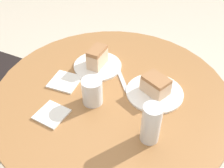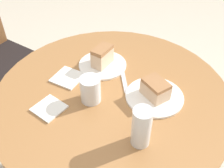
{
  "view_description": "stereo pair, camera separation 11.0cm",
  "coord_description": "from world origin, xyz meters",
  "px_view_note": "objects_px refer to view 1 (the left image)",
  "views": [
    {
      "loc": [
        -0.73,
        -0.38,
        1.47
      ],
      "look_at": [
        0.0,
        0.0,
        0.75
      ],
      "focal_mm": 42.0,
      "sensor_mm": 36.0,
      "label": 1
    },
    {
      "loc": [
        -0.67,
        -0.47,
        1.47
      ],
      "look_at": [
        0.0,
        0.0,
        0.75
      ],
      "focal_mm": 42.0,
      "sensor_mm": 36.0,
      "label": 2
    }
  ],
  "objects_px": {
    "plate_near": "(98,66)",
    "plate_far": "(155,92)",
    "cake_slice_near": "(97,57)",
    "cake_slice_far": "(156,85)",
    "glass_water": "(151,125)",
    "glass_lemonade": "(92,93)"
  },
  "relations": [
    {
      "from": "plate_near",
      "to": "plate_far",
      "type": "xyz_separation_m",
      "value": [
        -0.05,
        -0.31,
        0.0
      ]
    },
    {
      "from": "plate_far",
      "to": "cake_slice_far",
      "type": "bearing_deg",
      "value": 0.0
    },
    {
      "from": "cake_slice_far",
      "to": "glass_lemonade",
      "type": "bearing_deg",
      "value": 127.92
    },
    {
      "from": "cake_slice_near",
      "to": "glass_lemonade",
      "type": "relative_size",
      "value": 0.96
    },
    {
      "from": "plate_far",
      "to": "cake_slice_near",
      "type": "distance_m",
      "value": 0.32
    },
    {
      "from": "cake_slice_near",
      "to": "cake_slice_far",
      "type": "height_order",
      "value": "cake_slice_near"
    },
    {
      "from": "plate_near",
      "to": "cake_slice_near",
      "type": "relative_size",
      "value": 2.14
    },
    {
      "from": "plate_near",
      "to": "cake_slice_near",
      "type": "xyz_separation_m",
      "value": [
        -0.0,
        0.0,
        0.05
      ]
    },
    {
      "from": "plate_far",
      "to": "cake_slice_near",
      "type": "relative_size",
      "value": 2.28
    },
    {
      "from": "plate_near",
      "to": "glass_water",
      "type": "xyz_separation_m",
      "value": [
        -0.28,
        -0.37,
        0.07
      ]
    },
    {
      "from": "cake_slice_near",
      "to": "glass_water",
      "type": "bearing_deg",
      "value": -126.88
    },
    {
      "from": "cake_slice_far",
      "to": "glass_lemonade",
      "type": "height_order",
      "value": "glass_lemonade"
    },
    {
      "from": "plate_near",
      "to": "plate_far",
      "type": "height_order",
      "value": "same"
    },
    {
      "from": "plate_near",
      "to": "cake_slice_far",
      "type": "distance_m",
      "value": 0.31
    },
    {
      "from": "plate_near",
      "to": "glass_water",
      "type": "distance_m",
      "value": 0.47
    },
    {
      "from": "plate_far",
      "to": "cake_slice_near",
      "type": "bearing_deg",
      "value": 80.67
    },
    {
      "from": "plate_far",
      "to": "cake_slice_near",
      "type": "height_order",
      "value": "cake_slice_near"
    },
    {
      "from": "cake_slice_far",
      "to": "glass_water",
      "type": "height_order",
      "value": "glass_water"
    },
    {
      "from": "plate_near",
      "to": "cake_slice_near",
      "type": "height_order",
      "value": "cake_slice_near"
    },
    {
      "from": "cake_slice_far",
      "to": "cake_slice_near",
      "type": "bearing_deg",
      "value": 80.67
    },
    {
      "from": "glass_water",
      "to": "plate_near",
      "type": "bearing_deg",
      "value": 53.12
    },
    {
      "from": "plate_far",
      "to": "cake_slice_far",
      "type": "xyz_separation_m",
      "value": [
        0.0,
        0.0,
        0.04
      ]
    }
  ]
}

